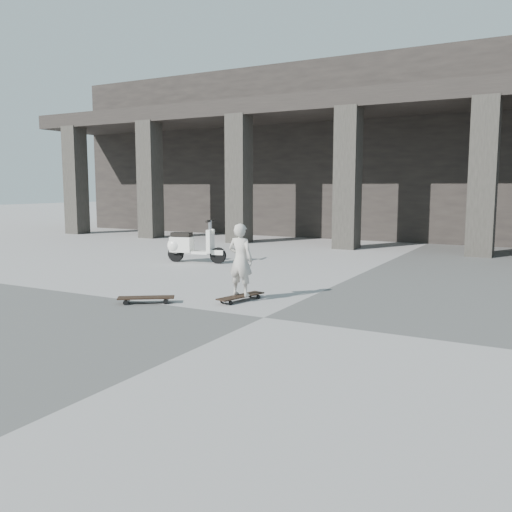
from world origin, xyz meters
The scene contains 6 objects.
ground centered at (0.00, 0.00, 0.00)m, with size 90.00×90.00×0.00m, color #4C4C49.
colonnade centered at (0.00, 13.77, 3.03)m, with size 28.00×8.82×6.00m.
longboard centered at (-0.82, 0.78, 0.07)m, with size 0.41×0.90×0.09m.
skateboard_spare centered at (-2.00, -0.05, 0.08)m, with size 0.82×0.66×0.10m.
child centered at (-0.82, 0.78, 0.65)m, with size 0.41×0.27×1.12m, color #BCB6AA.
scooter centered at (-4.14, 3.96, 0.40)m, with size 1.43×0.61×1.01m.
Camera 1 is at (3.34, -6.36, 1.76)m, focal length 38.00 mm.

